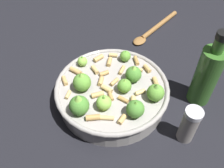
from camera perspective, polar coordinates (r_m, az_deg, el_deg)
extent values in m
plane|color=black|center=(0.65, 0.00, -3.75)|extent=(2.40, 2.40, 0.00)
cylinder|color=#9E9993|center=(0.63, 0.00, -2.24)|extent=(0.28, 0.28, 0.05)
torus|color=#9E9993|center=(0.61, 0.00, -0.63)|extent=(0.29, 0.29, 0.01)
sphere|color=#609E38|center=(0.67, 3.15, 6.58)|extent=(0.03, 0.03, 0.03)
cone|color=#4C8933|center=(0.66, 3.20, 7.46)|extent=(0.01, 0.01, 0.01)
sphere|color=#8CC64C|center=(0.66, -6.97, 5.32)|extent=(0.03, 0.03, 0.03)
cone|color=#4C8933|center=(0.65, -7.07, 6.18)|extent=(0.01, 0.01, 0.01)
sphere|color=#609E38|center=(0.59, 2.93, -0.43)|extent=(0.03, 0.03, 0.03)
cone|color=#8CC64C|center=(0.57, 2.99, 0.70)|extent=(0.01, 0.01, 0.01)
sphere|color=#8CC64C|center=(0.55, -1.93, -4.44)|extent=(0.04, 0.04, 0.04)
cone|color=#609E38|center=(0.54, -1.98, -3.26)|extent=(0.01, 0.01, 0.01)
sphere|color=#4C8933|center=(0.55, -7.71, -5.02)|extent=(0.05, 0.05, 0.05)
cone|color=#8CC64C|center=(0.53, -7.98, -3.39)|extent=(0.03, 0.03, 0.02)
sphere|color=#609E38|center=(0.59, -7.05, 0.02)|extent=(0.04, 0.04, 0.04)
cone|color=#8CC64C|center=(0.57, -7.26, 1.57)|extent=(0.02, 0.02, 0.02)
sphere|color=#609E38|center=(0.58, 10.19, -2.03)|extent=(0.04, 0.04, 0.04)
cone|color=#75B247|center=(0.56, 10.49, -0.58)|extent=(0.02, 0.02, 0.02)
sphere|color=#4C8933|center=(0.61, 5.06, 2.29)|extent=(0.04, 0.04, 0.04)
cone|color=#8CC64C|center=(0.60, 5.19, 3.70)|extent=(0.02, 0.02, 0.02)
sphere|color=#4C8933|center=(0.54, 5.49, -5.86)|extent=(0.04, 0.04, 0.04)
cone|color=#609E38|center=(0.53, 5.64, -4.61)|extent=(0.02, 0.02, 0.01)
cylinder|color=tan|center=(0.57, 5.03, -3.91)|extent=(0.01, 0.02, 0.01)
cylinder|color=tan|center=(0.62, 10.23, 0.46)|extent=(0.01, 0.03, 0.01)
cylinder|color=tan|center=(0.69, 0.31, 6.81)|extent=(0.02, 0.02, 0.01)
cylinder|color=tan|center=(0.54, 2.35, -8.28)|extent=(0.02, 0.03, 0.01)
cylinder|color=tan|center=(0.54, -1.19, -7.95)|extent=(0.03, 0.01, 0.01)
cylinder|color=tan|center=(0.68, -3.20, 6.08)|extent=(0.03, 0.03, 0.01)
cylinder|color=tan|center=(0.64, 2.32, 3.27)|extent=(0.02, 0.03, 0.01)
cylinder|color=tan|center=(0.63, -7.15, 1.40)|extent=(0.02, 0.03, 0.01)
cylinder|color=tan|center=(0.64, -4.03, 3.38)|extent=(0.02, 0.03, 0.01)
cylinder|color=tan|center=(0.63, -11.07, 0.78)|extent=(0.02, 0.03, 0.01)
cylinder|color=tan|center=(0.65, 8.26, 3.62)|extent=(0.02, 0.03, 0.01)
cylinder|color=tan|center=(0.58, -0.28, -2.91)|extent=(0.01, 0.02, 0.01)
cylinder|color=tan|center=(0.61, -2.65, 0.64)|extent=(0.02, 0.03, 0.01)
cylinder|color=tan|center=(0.65, 6.07, 3.40)|extent=(0.03, 0.02, 0.01)
cylinder|color=tan|center=(0.59, -10.31, -2.49)|extent=(0.02, 0.02, 0.01)
cylinder|color=tan|center=(0.59, 6.64, -1.90)|extent=(0.03, 0.02, 0.01)
cylinder|color=tan|center=(0.66, -0.95, 5.20)|extent=(0.02, 0.03, 0.01)
cylinder|color=tan|center=(0.61, 0.56, 0.51)|extent=(0.03, 0.03, 0.01)
cylinder|color=tan|center=(0.63, -1.88, 2.53)|extent=(0.03, 0.02, 0.01)
cylinder|color=tan|center=(0.60, -1.22, -1.15)|extent=(0.03, 0.03, 0.01)
cylinder|color=tan|center=(0.64, -8.54, 3.06)|extent=(0.03, 0.03, 0.01)
cylinder|color=tan|center=(0.58, 2.68, -3.63)|extent=(0.03, 0.02, 0.01)
cylinder|color=tan|center=(0.58, -3.41, -2.48)|extent=(0.03, 0.02, 0.01)
cylinder|color=tan|center=(0.54, -4.47, -7.83)|extent=(0.03, 0.01, 0.01)
cylinder|color=tan|center=(0.67, 5.72, 5.49)|extent=(0.01, 0.03, 0.01)
cylinder|color=gray|center=(0.57, 17.50, -9.51)|extent=(0.04, 0.04, 0.09)
cylinder|color=silver|center=(0.53, 18.73, -6.52)|extent=(0.04, 0.04, 0.01)
cylinder|color=#336023|center=(0.64, 21.18, 1.52)|extent=(0.06, 0.06, 0.16)
cylinder|color=#336023|center=(0.57, 23.82, 8.28)|extent=(0.03, 0.03, 0.04)
cylinder|color=black|center=(0.56, 24.62, 10.27)|extent=(0.03, 0.03, 0.02)
cylinder|color=olive|center=(0.91, 11.13, 13.50)|extent=(0.16, 0.16, 0.02)
ellipsoid|color=olive|center=(0.83, 6.49, 10.06)|extent=(0.06, 0.06, 0.01)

